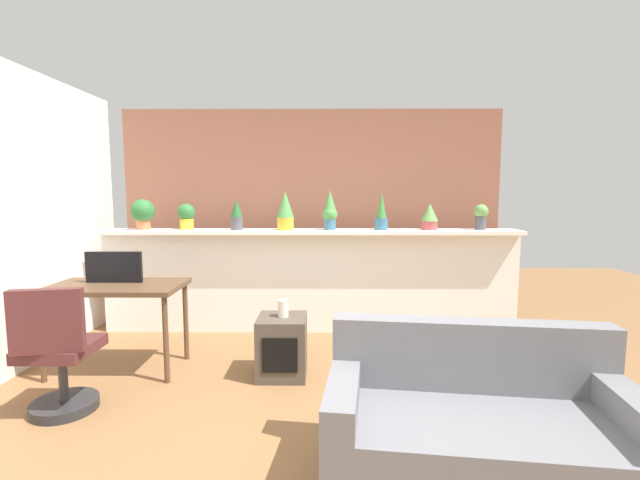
# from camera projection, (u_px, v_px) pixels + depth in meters

# --- Properties ---
(ground_plane) EXTENTS (12.00, 12.00, 0.00)m
(ground_plane) POSITION_uv_depth(u_px,v_px,m) (301.00, 428.00, 2.81)
(ground_plane) COLOR brown
(divider_wall) EXTENTS (4.48, 0.16, 1.09)m
(divider_wall) POSITION_uv_depth(u_px,v_px,m) (311.00, 282.00, 4.74)
(divider_wall) COLOR white
(divider_wall) RESTS_ON ground
(plant_shelf) EXTENTS (4.48, 0.37, 0.04)m
(plant_shelf) POSITION_uv_depth(u_px,v_px,m) (310.00, 232.00, 4.64)
(plant_shelf) COLOR white
(plant_shelf) RESTS_ON divider_wall
(brick_wall_behind) EXTENTS (4.48, 0.10, 2.50)m
(brick_wall_behind) POSITION_uv_depth(u_px,v_px,m) (312.00, 215.00, 5.26)
(brick_wall_behind) COLOR #935B47
(brick_wall_behind) RESTS_ON ground
(potted_plant_0) EXTENTS (0.25, 0.25, 0.33)m
(potted_plant_0) POSITION_uv_depth(u_px,v_px,m) (143.00, 213.00, 4.64)
(potted_plant_0) COLOR #C66B42
(potted_plant_0) RESTS_ON plant_shelf
(potted_plant_1) EXTENTS (0.19, 0.19, 0.28)m
(potted_plant_1) POSITION_uv_depth(u_px,v_px,m) (186.00, 215.00, 4.67)
(potted_plant_1) COLOR gold
(potted_plant_1) RESTS_ON plant_shelf
(potted_plant_2) EXTENTS (0.13, 0.13, 0.32)m
(potted_plant_2) POSITION_uv_depth(u_px,v_px,m) (237.00, 215.00, 4.63)
(potted_plant_2) COLOR #4C4C51
(potted_plant_2) RESTS_ON plant_shelf
(potted_plant_3) EXTENTS (0.18, 0.18, 0.41)m
(potted_plant_3) POSITION_uv_depth(u_px,v_px,m) (285.00, 210.00, 4.58)
(potted_plant_3) COLOR gold
(potted_plant_3) RESTS_ON plant_shelf
(potted_plant_4) EXTENTS (0.16, 0.16, 0.43)m
(potted_plant_4) POSITION_uv_depth(u_px,v_px,m) (330.00, 210.00, 4.61)
(potted_plant_4) COLOR #386B84
(potted_plant_4) RESTS_ON plant_shelf
(potted_plant_5) EXTENTS (0.14, 0.14, 0.41)m
(potted_plant_5) POSITION_uv_depth(u_px,v_px,m) (381.00, 213.00, 4.62)
(potted_plant_5) COLOR #386B84
(potted_plant_5) RESTS_ON plant_shelf
(potted_plant_6) EXTENTS (0.18, 0.18, 0.28)m
(potted_plant_6) POSITION_uv_depth(u_px,v_px,m) (430.00, 216.00, 4.64)
(potted_plant_6) COLOR #B7474C
(potted_plant_6) RESTS_ON plant_shelf
(potted_plant_7) EXTENTS (0.15, 0.15, 0.27)m
(potted_plant_7) POSITION_uv_depth(u_px,v_px,m) (481.00, 215.00, 4.65)
(potted_plant_7) COLOR #4C4C51
(potted_plant_7) RESTS_ON plant_shelf
(desk) EXTENTS (1.10, 0.60, 0.75)m
(desk) POSITION_uv_depth(u_px,v_px,m) (116.00, 294.00, 3.67)
(desk) COLOR brown
(desk) RESTS_ON ground
(tv_monitor) EXTENTS (0.48, 0.04, 0.27)m
(tv_monitor) POSITION_uv_depth(u_px,v_px,m) (114.00, 267.00, 3.72)
(tv_monitor) COLOR black
(tv_monitor) RESTS_ON desk
(office_chair) EXTENTS (0.48, 0.48, 0.91)m
(office_chair) POSITION_uv_depth(u_px,v_px,m) (58.00, 360.00, 2.95)
(office_chair) COLOR #262628
(office_chair) RESTS_ON ground
(side_cube_shelf) EXTENTS (0.40, 0.41, 0.50)m
(side_cube_shelf) POSITION_uv_depth(u_px,v_px,m) (282.00, 347.00, 3.59)
(side_cube_shelf) COLOR #4C4238
(side_cube_shelf) RESTS_ON ground
(vase_on_shelf) EXTENTS (0.09, 0.09, 0.14)m
(vase_on_shelf) POSITION_uv_depth(u_px,v_px,m) (283.00, 308.00, 3.57)
(vase_on_shelf) COLOR silver
(vase_on_shelf) RESTS_ON side_cube_shelf
(couch) EXTENTS (1.64, 0.94, 0.80)m
(couch) POSITION_uv_depth(u_px,v_px,m) (477.00, 431.00, 2.26)
(couch) COLOR slate
(couch) RESTS_ON ground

